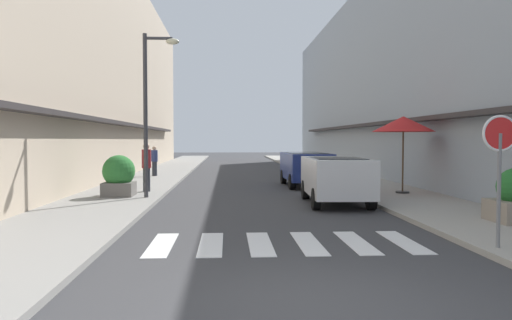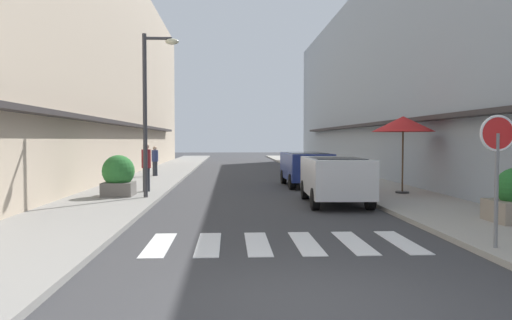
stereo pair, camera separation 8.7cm
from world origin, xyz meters
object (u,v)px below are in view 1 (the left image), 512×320
Objects in this scene: cafe_umbrella at (403,124)px; pedestrian_walking_far at (154,160)px; round_street_sign at (500,146)px; street_lamp at (151,98)px; parked_car_near at (336,175)px; pedestrian_walking_near at (146,166)px; planter_midblock at (119,176)px; parked_car_mid at (306,165)px.

cafe_umbrella is 1.75× the size of pedestrian_walking_far.
street_lamp is (-7.29, 7.99, 1.50)m from round_street_sign.
parked_car_near is 6.52m from street_lamp.
cafe_umbrella is 9.42m from pedestrian_walking_near.
parked_car_near is at bearing -11.59° from street_lamp.
pedestrian_walking_near is 1.14× the size of pedestrian_walking_far.
cafe_umbrella is 13.58m from pedestrian_walking_far.
planter_midblock is (-8.47, 8.46, -1.11)m from round_street_sign.
round_street_sign is (1.39, -6.78, 0.99)m from parked_car_near.
cafe_umbrella reaches higher than parked_car_mid.
parked_car_near is at bearing -90.00° from parked_car_mid.
street_lamp reaches higher than cafe_umbrella.
planter_midblock is at bearing 158.39° from street_lamp.
parked_car_mid is 8.24m from planter_midblock.
round_street_sign is 1.69× the size of planter_midblock.
street_lamp is at bearing -21.61° from planter_midblock.
round_street_sign is 10.92m from street_lamp.
street_lamp is 10.09m from pedestrian_walking_far.
pedestrian_walking_near reaches higher than parked_car_mid.
parked_car_near is 1.72× the size of round_street_sign.
cafe_umbrella is (2.86, -3.92, 1.65)m from parked_car_mid.
round_street_sign is 12.02m from planter_midblock.
cafe_umbrella reaches higher than pedestrian_walking_far.
pedestrian_walking_near is at bearing -155.99° from parked_car_mid.
planter_midblock is 0.78× the size of pedestrian_walking_near.
parked_car_near is 2.26× the size of pedestrian_walking_near.
parked_car_near is 3.85m from cafe_umbrella.
planter_midblock is 1.58m from pedestrian_walking_near.
cafe_umbrella is (8.76, 0.77, -0.84)m from street_lamp.
pedestrian_walking_far is (-0.16, 9.22, 0.14)m from planter_midblock.
pedestrian_walking_far reaches higher than planter_midblock.
parked_car_near is at bearing -13.33° from planter_midblock.
planter_midblock is at bearing 102.49° from pedestrian_walking_near.
pedestrian_walking_far is at bearing 138.54° from cafe_umbrella.
planter_midblock reaches higher than parked_car_near.
parked_car_mid is 8.80m from pedestrian_walking_far.
round_street_sign reaches higher than parked_car_mid.
parked_car_near is at bearing -166.14° from pedestrian_walking_near.
pedestrian_walking_far is at bearing 116.01° from round_street_sign.
round_street_sign is at bearing -47.65° from street_lamp.
round_street_sign reaches higher than pedestrian_walking_near.
parked_car_mid is (0.00, 5.90, 0.00)m from parked_car_near.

